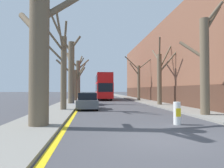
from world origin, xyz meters
The scene contains 17 objects.
ground_plane centered at (0.00, 0.00, 0.00)m, with size 300.00×300.00×0.00m, color #424247.
sidewalk_left centered at (-5.19, 50.00, 0.06)m, with size 2.66×120.00×0.12m, color gray.
sidewalk_right centered at (5.19, 50.00, 0.06)m, with size 2.66×120.00×0.12m, color gray.
building_facade_right centered at (11.51, 25.68, 5.23)m, with size 10.08×41.70×10.48m.
kerb_line_stripe centered at (-3.68, 50.00, 0.00)m, with size 0.24×120.00×0.01m, color yellow.
street_tree_left_0 centered at (-4.83, 2.66, 4.00)m, with size 4.09×3.95×7.83m.
street_tree_left_1 centered at (-4.85, 10.39, 3.72)m, with size 2.70×2.47×8.07m.
street_tree_left_2 centered at (-4.83, 18.44, 3.94)m, with size 2.51×2.89×7.93m.
street_tree_left_3 centered at (-4.98, 25.51, 2.77)m, with size 4.33×2.98×6.17m.
street_tree_left_4 centered at (-4.79, 33.10, 4.08)m, with size 3.80×3.28×8.18m.
street_tree_right_0 centered at (4.80, 5.98, 3.44)m, with size 2.41×1.86×7.41m.
street_tree_right_1 centered at (4.95, 15.51, 3.37)m, with size 2.81×4.64×7.06m.
street_tree_right_2 centered at (4.67, 24.92, 3.12)m, with size 4.64×0.49×6.86m.
double_decker_bus centered at (-0.36, 30.12, 2.44)m, with size 2.46×10.99×4.32m.
parked_car_0 centered at (-2.81, 11.76, 0.68)m, with size 1.79×4.00×1.44m.
parked_car_1 centered at (-2.81, 17.58, 0.67)m, with size 1.81×4.13×1.41m.
traffic_bollard centered at (1.68, 2.93, 0.56)m, with size 0.35×0.36×1.12m.
Camera 1 is at (-2.54, -7.44, 1.73)m, focal length 35.00 mm.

